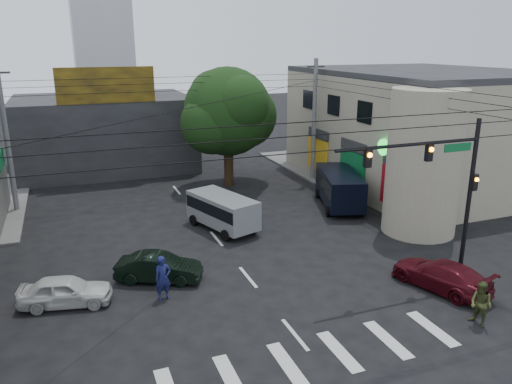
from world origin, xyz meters
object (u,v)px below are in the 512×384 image
utility_pole_far_left (7,140)px  maroon_sedan (441,275)px  silver_minivan (223,213)px  street_tree (228,112)px  utility_pole_far_right (314,121)px  white_compact (65,291)px  pedestrian_olive (481,304)px  dark_sedan (159,268)px  navy_van (339,189)px  traffic_officer (163,278)px  traffic_gantry (442,175)px

utility_pole_far_left → maroon_sedan: 25.73m
utility_pole_far_left → maroon_sedan: (17.96, -17.98, -3.96)m
utility_pole_far_left → silver_minivan: 14.13m
street_tree → utility_pole_far_right: (6.50, -1.00, -0.87)m
white_compact → pedestrian_olive: pedestrian_olive is taller
dark_sedan → maroon_sedan: maroon_sedan is taller
utility_pole_far_left → silver_minivan: bearing=-34.3°
dark_sedan → pedestrian_olive: 13.35m
dark_sedan → silver_minivan: silver_minivan is taller
silver_minivan → pedestrian_olive: bearing=-174.1°
navy_van → traffic_officer: size_ratio=3.18×
utility_pole_far_left → navy_van: (19.62, -6.44, -3.46)m
utility_pole_far_right → white_compact: utility_pole_far_right is taller
street_tree → maroon_sedan: bearing=-79.7°
dark_sedan → white_compact: dark_sedan is taller
navy_van → street_tree: bearing=52.9°
navy_van → white_compact: bearing=131.5°
utility_pole_far_right → navy_van: utility_pole_far_right is taller
dark_sedan → utility_pole_far_right: bearing=-23.4°
traffic_gantry → silver_minivan: bearing=127.1°
traffic_officer → pedestrian_olive: size_ratio=1.08×
silver_minivan → traffic_gantry: bearing=-161.5°
pedestrian_olive → dark_sedan: bearing=-136.3°
navy_van → pedestrian_olive: 14.67m
silver_minivan → dark_sedan: bearing=119.5°
street_tree → maroon_sedan: (3.46, -18.98, -4.84)m
traffic_gantry → pedestrian_olive: (-1.03, -3.91, -3.94)m
street_tree → navy_van: bearing=-55.5°
silver_minivan → street_tree: bearing=-38.9°
traffic_gantry → maroon_sedan: (-0.36, -0.98, -4.19)m
street_tree → traffic_gantry: 18.42m
navy_van → pedestrian_olive: size_ratio=3.43×
street_tree → utility_pole_far_left: bearing=-176.1°
navy_van → utility_pole_far_right: bearing=6.3°
utility_pole_far_right → pedestrian_olive: bearing=-100.1°
dark_sedan → pedestrian_olive: size_ratio=2.26×
street_tree → dark_sedan: (-7.83, -13.84, -4.85)m
traffic_gantry → street_tree: bearing=102.0°
street_tree → silver_minivan: street_tree is taller
maroon_sedan → traffic_officer: 11.93m
white_compact → traffic_officer: size_ratio=2.03×
pedestrian_olive → traffic_gantry: bearing=156.2°
utility_pole_far_right → traffic_officer: size_ratio=4.81×
street_tree → pedestrian_olive: 22.57m
traffic_officer → maroon_sedan: bearing=-26.2°
utility_pole_far_right → dark_sedan: bearing=-138.1°
street_tree → traffic_officer: size_ratio=4.55×
traffic_gantry → white_compact: traffic_gantry is taller
dark_sedan → white_compact: bearing=126.3°
street_tree → maroon_sedan: size_ratio=1.84×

